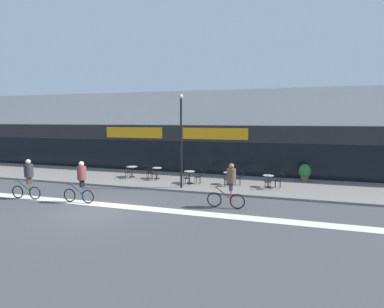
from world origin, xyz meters
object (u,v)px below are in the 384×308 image
(cafe_chair_4_side, at_px, (279,179))
(cafe_chair_2_near, at_px, (186,177))
(cafe_chair_3_near, at_px, (227,178))
(cafe_chair_3_side, at_px, (239,177))
(planter_pot, at_px, (305,172))
(cyclist_2, at_px, (28,176))
(bistro_table_0, at_px, (132,169))
(cafe_chair_2_side, at_px, (199,176))
(cyclist_0, at_px, (230,183))
(cafe_chair_4_near, at_px, (268,181))
(cafe_chair_1_side, at_px, (149,171))
(bistro_table_2, at_px, (189,175))
(lamp_post, at_px, (181,135))
(bistro_table_4, at_px, (268,179))
(bistro_table_3, at_px, (229,176))
(cyclist_1, at_px, (81,179))
(cafe_chair_0_near, at_px, (128,171))
(bistro_table_1, at_px, (157,171))
(cafe_chair_1_near, at_px, (153,173))

(cafe_chair_4_side, bearing_deg, cafe_chair_2_near, 15.00)
(cafe_chair_3_near, height_order, cafe_chair_3_side, same)
(planter_pot, height_order, cyclist_2, cyclist_2)
(bistro_table_0, height_order, cafe_chair_2_side, cafe_chair_2_side)
(bistro_table_0, relative_size, cyclist_0, 0.35)
(cafe_chair_4_side, bearing_deg, cafe_chair_4_near, 50.25)
(cafe_chair_2_side, xyz_separation_m, cafe_chair_3_side, (2.44, 0.37, 0.00))
(bistro_table_0, xyz_separation_m, cafe_chair_1_side, (1.30, -0.07, -0.02))
(bistro_table_2, bearing_deg, lamp_post, -93.38)
(bistro_table_2, distance_m, cafe_chair_4_side, 5.47)
(bistro_table_0, bearing_deg, cafe_chair_2_side, -8.89)
(bistro_table_4, bearing_deg, cafe_chair_4_side, -0.66)
(bistro_table_3, distance_m, cafe_chair_2_side, 1.86)
(cyclist_1, bearing_deg, lamp_post, -134.64)
(bistro_table_3, bearing_deg, cyclist_1, -137.58)
(bistro_table_3, distance_m, lamp_post, 4.02)
(cafe_chair_0_near, bearing_deg, bistro_table_1, -76.74)
(cafe_chair_3_side, relative_size, cafe_chair_4_near, 1.00)
(bistro_table_0, relative_size, bistro_table_3, 0.99)
(bistro_table_3, relative_size, cafe_chair_4_side, 0.85)
(cafe_chair_1_near, height_order, lamp_post, lamp_post)
(bistro_table_4, xyz_separation_m, cafe_chair_1_near, (-7.38, -0.19, 0.01))
(bistro_table_2, relative_size, planter_pot, 0.67)
(bistro_table_2, relative_size, cafe_chair_2_side, 0.86)
(bistro_table_4, bearing_deg, planter_pot, 47.03)
(cafe_chair_2_side, relative_size, cyclist_0, 0.42)
(bistro_table_1, bearing_deg, bistro_table_4, -3.37)
(cafe_chair_4_near, bearing_deg, cafe_chair_0_near, 85.34)
(bistro_table_3, relative_size, cafe_chair_0_near, 0.85)
(bistro_table_3, bearing_deg, bistro_table_0, 176.53)
(cafe_chair_3_side, distance_m, planter_pot, 4.57)
(cafe_chair_2_near, bearing_deg, planter_pot, -63.46)
(bistro_table_1, relative_size, bistro_table_3, 1.00)
(cafe_chair_2_side, height_order, lamp_post, lamp_post)
(cafe_chair_3_side, bearing_deg, bistro_table_3, 4.75)
(bistro_table_1, bearing_deg, cafe_chair_1_near, -89.33)
(cyclist_0, height_order, cyclist_2, cyclist_0)
(planter_pot, xyz_separation_m, cyclist_1, (-10.96, -8.11, 0.47))
(bistro_table_0, height_order, cafe_chair_0_near, cafe_chair_0_near)
(bistro_table_4, xyz_separation_m, cafe_chair_0_near, (-9.31, -0.13, 0.01))
(cafe_chair_2_near, relative_size, cafe_chair_4_near, 1.00)
(cafe_chair_3_side, xyz_separation_m, cyclist_2, (-10.11, -6.00, 0.58))
(bistro_table_1, relative_size, cyclist_0, 0.36)
(cafe_chair_1_side, relative_size, cafe_chair_4_near, 1.00)
(bistro_table_2, relative_size, cyclist_0, 0.36)
(cafe_chair_0_near, xyz_separation_m, cyclist_1, (0.54, -5.63, 0.58))
(lamp_post, height_order, cyclist_0, lamp_post)
(cafe_chair_2_side, distance_m, cafe_chair_3_near, 1.84)
(bistro_table_0, xyz_separation_m, bistro_table_3, (6.92, -0.42, 0.00))
(cafe_chair_0_near, height_order, cafe_chair_1_side, same)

